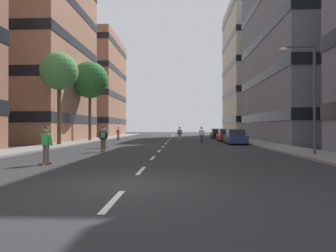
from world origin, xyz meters
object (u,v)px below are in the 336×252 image
skater_0 (103,137)px  skater_3 (180,133)px  skater_5 (46,143)px  parked_car_far (217,134)px  street_tree_mid (59,72)px  skater_1 (202,134)px  skater_4 (118,133)px  parked_car_mid (226,136)px  skater_2 (104,136)px  street_tree_near (90,80)px  parked_car_near (235,137)px  streetlamp_right (308,87)px

skater_0 → skater_3: same height
skater_5 → skater_0: bearing=83.9°
parked_car_far → street_tree_mid: (-17.03, -18.98, 6.25)m
skater_1 → skater_4: bearing=141.7°
parked_car_far → skater_1: bearing=-102.8°
parked_car_far → parked_car_mid: bearing=-90.0°
parked_car_mid → parked_car_far: size_ratio=1.00×
skater_1 → skater_5: bearing=-114.8°
parked_car_mid → skater_2: bearing=-133.2°
skater_0 → skater_3: 16.37m
street_tree_near → skater_4: size_ratio=5.54×
skater_0 → skater_3: (5.34, 15.47, 0.00)m
parked_car_far → skater_4: 15.46m
parked_car_mid → skater_0: bearing=-123.3°
street_tree_near → skater_5: street_tree_near is taller
skater_2 → skater_4: 15.53m
street_tree_near → street_tree_mid: bearing=-90.0°
street_tree_near → skater_1: 16.15m
skater_1 → skater_3: same height
parked_car_near → parked_car_mid: same height
parked_car_mid → skater_3: 5.89m
skater_3 → skater_2: bearing=-118.8°
street_tree_mid → parked_car_near: bearing=11.1°
skater_1 → skater_2: size_ratio=1.00×
street_tree_mid → skater_1: bearing=16.8°
streetlamp_right → skater_5: size_ratio=3.65×
street_tree_mid → skater_3: 15.38m
parked_car_near → skater_0: skater_0 is taller
parked_car_far → streetlamp_right: (2.01, -28.60, 3.44)m
street_tree_near → skater_5: bearing=-77.7°
street_tree_mid → streetlamp_right: (19.04, -9.61, -2.81)m
skater_0 → skater_2: size_ratio=1.00×
skater_2 → skater_3: same height
parked_car_far → street_tree_mid: bearing=-131.9°
skater_3 → skater_5: bearing=-105.0°
parked_car_mid → skater_2: 17.54m
streetlamp_right → skater_0: streetlamp_right is taller
skater_2 → skater_4: bearing=97.5°
skater_0 → skater_5: bearing=-96.1°
parked_car_far → streetlamp_right: size_ratio=0.68×
skater_0 → skater_1: 13.42m
parked_car_far → skater_4: skater_4 is taller
street_tree_mid → parked_car_mid: bearing=30.2°
skater_5 → skater_1: bearing=65.2°
street_tree_near → skater_3: size_ratio=5.54×
parked_car_near → skater_5: size_ratio=2.47×
parked_car_far → skater_2: skater_2 is taller
street_tree_near → skater_0: (5.96, -16.51, -6.65)m
parked_car_near → skater_1: (-3.39, 0.78, 0.29)m
parked_car_mid → street_tree_near: (-17.03, -0.31, 6.97)m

